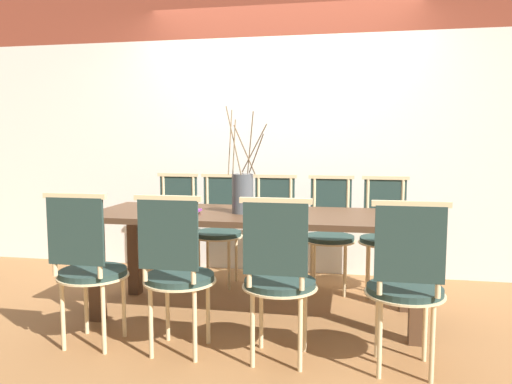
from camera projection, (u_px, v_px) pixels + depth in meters
ground_plane at (256, 315)px, 3.61m from camera, size 16.00×16.00×0.00m
wall_rear at (282, 104)px, 4.68m from camera, size 12.00×0.06×3.20m
dining_table at (256, 228)px, 3.54m from camera, size 2.36×0.82×0.75m
chair_near_leftend at (88, 264)px, 3.01m from camera, size 0.43×0.43×0.96m
chair_near_left at (177, 269)px, 2.90m from camera, size 0.43×0.43×0.96m
chair_near_center at (279, 274)px, 2.79m from camera, size 0.43×0.43×0.96m
chair_near_right at (406, 281)px, 2.66m from camera, size 0.43×0.43×0.96m
chair_far_leftend at (174, 224)px, 4.44m from camera, size 0.43×0.43×0.96m
chair_far_left at (219, 225)px, 4.36m from camera, size 0.43×0.43×0.96m
chair_far_center at (272, 227)px, 4.27m from camera, size 0.43×0.43×0.96m
chair_far_right at (330, 229)px, 4.18m from camera, size 0.43×0.43×0.96m
chair_far_rightend at (385, 231)px, 4.10m from camera, size 0.43×0.43×0.96m
vase_centerpiece at (243, 192)px, 3.52m from camera, size 0.29×0.29×0.75m
book_stack at (184, 212)px, 3.50m from camera, size 0.23×0.21×0.03m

